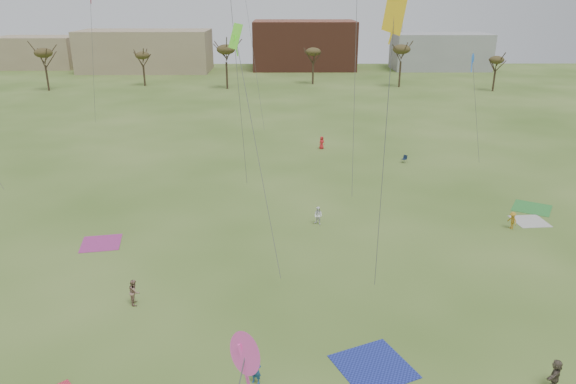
{
  "coord_description": "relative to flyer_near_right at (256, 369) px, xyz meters",
  "views": [
    {
      "loc": [
        -0.26,
        -22.91,
        18.53
      ],
      "look_at": [
        0.0,
        12.0,
        5.5
      ],
      "focal_mm": 33.26,
      "sensor_mm": 36.0,
      "label": 1
    }
  ],
  "objects": [
    {
      "name": "ground",
      "position": [
        1.71,
        0.97,
        -0.82
      ],
      "size": [
        260.0,
        260.0,
        0.0
      ],
      "primitive_type": "plane",
      "color": "#3A5A1C",
      "rests_on": "ground"
    },
    {
      "name": "flyer_near_right",
      "position": [
        0.0,
        0.0,
        0.0
      ],
      "size": [
        0.71,
        0.61,
        1.65
      ],
      "primitive_type": "imported",
      "rotation": [
        0.0,
        0.0,
        5.85
      ],
      "color": "#205196",
      "rests_on": "ground"
    },
    {
      "name": "spectator_fore_b",
      "position": [
        -8.05,
        7.46,
        0.02
      ],
      "size": [
        0.8,
        0.94,
        1.69
      ],
      "primitive_type": "imported",
      "rotation": [
        0.0,
        0.0,
        1.79
      ],
      "color": "#96705F",
      "rests_on": "ground"
    },
    {
      "name": "spectator_fore_c",
      "position": [
        14.87,
        -0.49,
        0.01
      ],
      "size": [
        1.37,
        1.5,
        1.66
      ],
      "primitive_type": "imported",
      "rotation": [
        0.0,
        0.0,
        4.01
      ],
      "color": "brown",
      "rests_on": "ground"
    },
    {
      "name": "flyer_mid_b",
      "position": [
        20.52,
        18.8,
        -0.09
      ],
      "size": [
        0.82,
        1.07,
        1.47
      ],
      "primitive_type": "imported",
      "rotation": [
        0.0,
        0.0,
        5.04
      ],
      "color": "#B68422",
      "rests_on": "ground"
    },
    {
      "name": "spectator_mid_e",
      "position": [
        4.34,
        19.78,
        -0.03
      ],
      "size": [
        0.97,
        0.92,
        1.58
      ],
      "primitive_type": "imported",
      "rotation": [
        0.0,
        0.0,
        5.7
      ],
      "color": "white",
      "rests_on": "ground"
    },
    {
      "name": "flyer_far_b",
      "position": [
        6.21,
        43.43,
        -0.03
      ],
      "size": [
        0.93,
        0.85,
        1.6
      ],
      "primitive_type": "imported",
      "rotation": [
        0.0,
        0.0,
        0.57
      ],
      "color": "red",
      "rests_on": "ground"
    },
    {
      "name": "blanket_blue",
      "position": [
        6.15,
        1.2,
        -0.82
      ],
      "size": [
        4.77,
        4.77,
        0.03
      ],
      "primitive_type": "cube",
      "rotation": [
        0.0,
        0.0,
        0.42
      ],
      "color": "navy",
      "rests_on": "ground"
    },
    {
      "name": "blanket_cream",
      "position": [
        22.73,
        20.25,
        -0.82
      ],
      "size": [
        2.91,
        2.91,
        0.03
      ],
      "primitive_type": "cube",
      "rotation": [
        0.0,
        0.0,
        0.08
      ],
      "color": "beige",
      "rests_on": "ground"
    },
    {
      "name": "blanket_plum",
      "position": [
        -13.06,
        16.19,
        -0.82
      ],
      "size": [
        3.49,
        3.49,
        0.03
      ],
      "primitive_type": "cube",
      "rotation": [
        0.0,
        0.0,
        1.76
      ],
      "color": "#A93481",
      "rests_on": "ground"
    },
    {
      "name": "blanket_olive",
      "position": [
        24.24,
        23.29,
        -0.82
      ],
      "size": [
        4.39,
        4.39,
        0.03
      ],
      "primitive_type": "cube",
      "rotation": [
        0.0,
        0.0,
        1.04
      ],
      "color": "#328B37",
      "rests_on": "ground"
    },
    {
      "name": "camp_chair_right",
      "position": [
        15.45,
        37.45,
        -0.57
      ],
      "size": [
        0.74,
        0.74,
        0.87
      ],
      "rotation": [
        0.0,
        0.0,
        5.49
      ],
      "color": "#132035",
      "rests_on": "ground"
    },
    {
      "name": "tree_line",
      "position": [
        -1.13,
        80.09,
        6.26
      ],
      "size": [
        117.44,
        49.32,
        8.91
      ],
      "color": "#3A2B1E",
      "rests_on": "ground"
    },
    {
      "name": "building_tan",
      "position": [
        -33.29,
        115.97,
        4.18
      ],
      "size": [
        32.0,
        14.0,
        10.0
      ],
      "primitive_type": "cube",
      "color": "#937F60",
      "rests_on": "ground"
    },
    {
      "name": "building_brick",
      "position": [
        6.71,
        120.97,
        5.18
      ],
      "size": [
        26.0,
        16.0,
        12.0
      ],
      "primitive_type": "cube",
      "color": "brown",
      "rests_on": "ground"
    },
    {
      "name": "building_grey",
      "position": [
        41.71,
        118.97,
        3.68
      ],
      "size": [
        24.0,
        12.0,
        9.0
      ],
      "primitive_type": "cube",
      "color": "gray",
      "rests_on": "ground"
    },
    {
      "name": "building_tan_west",
      "position": [
        -63.29,
        122.97,
        3.18
      ],
      "size": [
        20.0,
        12.0,
        8.0
      ],
      "primitive_type": "cube",
      "color": "#937F60",
      "rests_on": "ground"
    }
  ]
}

